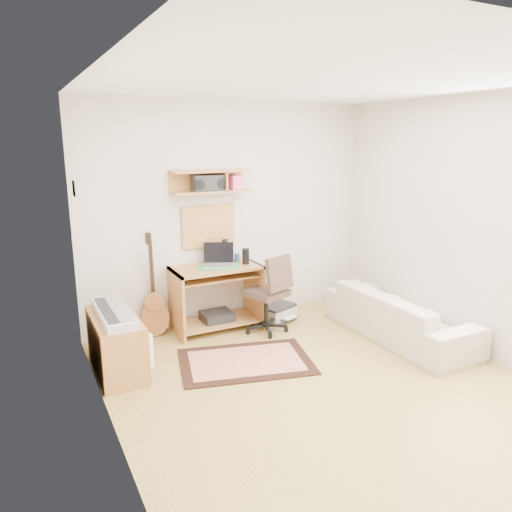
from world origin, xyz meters
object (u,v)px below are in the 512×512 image
task_chair (266,293)px  printer (277,311)px  cabinet (116,344)px  sofa (399,307)px  desk (217,298)px

task_chair → printer: (0.32, 0.30, -0.38)m
cabinet → sofa: 3.02m
task_chair → sofa: task_chair is taller
task_chair → printer: size_ratio=2.19×
printer → task_chair: bearing=-155.9°
desk → task_chair: (0.48, -0.33, 0.09)m
desk → printer: (0.80, -0.02, -0.29)m
cabinet → sofa: (2.96, -0.60, 0.08)m
printer → sofa: size_ratio=0.23×
desk → task_chair: bearing=-34.3°
task_chair → cabinet: 1.76m
printer → sofa: sofa is taller
desk → task_chair: task_chair is taller
task_chair → cabinet: task_chair is taller
desk → task_chair: size_ratio=1.08×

